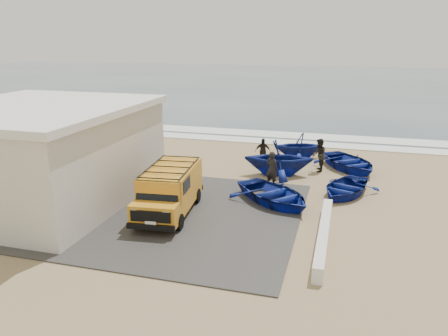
# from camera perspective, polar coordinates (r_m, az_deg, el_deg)

# --- Properties ---
(ground) EXTENTS (160.00, 160.00, 0.00)m
(ground) POSITION_cam_1_polar(r_m,az_deg,el_deg) (19.87, -1.20, -4.18)
(ground) COLOR #9C835A
(slab) EXTENTS (12.00, 10.00, 0.05)m
(slab) POSITION_cam_1_polar(r_m,az_deg,el_deg) (18.80, -8.87, -5.56)
(slab) COLOR #3D3A38
(slab) RESTS_ON ground
(ocean) EXTENTS (180.00, 88.00, 0.01)m
(ocean) POSITION_cam_1_polar(r_m,az_deg,el_deg) (74.29, 11.71, 10.90)
(ocean) COLOR #385166
(ocean) RESTS_ON ground
(surf_line) EXTENTS (180.00, 1.60, 0.06)m
(surf_line) POSITION_cam_1_polar(r_m,az_deg,el_deg) (31.06, 5.27, 3.51)
(surf_line) COLOR white
(surf_line) RESTS_ON ground
(surf_wash) EXTENTS (180.00, 2.20, 0.04)m
(surf_wash) POSITION_cam_1_polar(r_m,az_deg,el_deg) (33.46, 6.07, 4.43)
(surf_wash) COLOR white
(surf_wash) RESTS_ON ground
(building) EXTENTS (8.40, 9.40, 4.30)m
(building) POSITION_cam_1_polar(r_m,az_deg,el_deg) (20.97, -22.95, 1.80)
(building) COLOR silver
(building) RESTS_ON ground
(parapet) EXTENTS (0.35, 6.00, 0.55)m
(parapet) POSITION_cam_1_polar(r_m,az_deg,el_deg) (16.25, 12.87, -8.51)
(parapet) COLOR silver
(parapet) RESTS_ON ground
(van) EXTENTS (2.27, 4.79, 1.99)m
(van) POSITION_cam_1_polar(r_m,az_deg,el_deg) (18.20, -7.11, -2.73)
(van) COLOR orange
(van) RESTS_ON ground
(boat_near_left) EXTENTS (5.07, 4.98, 0.86)m
(boat_near_left) POSITION_cam_1_polar(r_m,az_deg,el_deg) (19.44, 6.51, -3.42)
(boat_near_left) COLOR navy
(boat_near_left) RESTS_ON ground
(boat_near_right) EXTENTS (3.59, 4.19, 0.73)m
(boat_near_right) POSITION_cam_1_polar(r_m,az_deg,el_deg) (21.13, 15.55, -2.46)
(boat_near_right) COLOR navy
(boat_near_right) RESTS_ON ground
(boat_mid_left) EXTENTS (4.11, 3.72, 1.90)m
(boat_mid_left) POSITION_cam_1_polar(r_m,az_deg,el_deg) (23.31, 7.16, 1.32)
(boat_mid_left) COLOR navy
(boat_mid_left) RESTS_ON ground
(boat_mid_right) EXTENTS (4.73, 5.05, 0.85)m
(boat_mid_right) POSITION_cam_1_polar(r_m,az_deg,el_deg) (25.22, 16.03, 0.74)
(boat_mid_right) COLOR navy
(boat_mid_right) RESTS_ON ground
(boat_far_left) EXTENTS (3.61, 3.36, 1.55)m
(boat_far_left) POSITION_cam_1_polar(r_m,az_deg,el_deg) (26.92, 9.76, 2.92)
(boat_far_left) COLOR navy
(boat_far_left) RESTS_ON ground
(fisherman_front) EXTENTS (0.77, 0.65, 1.79)m
(fisherman_front) POSITION_cam_1_polar(r_m,az_deg,el_deg) (21.46, 6.26, -0.16)
(fisherman_front) COLOR black
(fisherman_front) RESTS_ON ground
(fisherman_middle) EXTENTS (0.76, 0.94, 1.82)m
(fisherman_middle) POSITION_cam_1_polar(r_m,az_deg,el_deg) (24.35, 12.30, 1.64)
(fisherman_middle) COLOR black
(fisherman_middle) RESTS_ON ground
(fisherman_back) EXTENTS (0.96, 0.58, 1.52)m
(fisherman_back) POSITION_cam_1_polar(r_m,az_deg,el_deg) (25.33, 5.07, 2.19)
(fisherman_back) COLOR black
(fisherman_back) RESTS_ON ground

